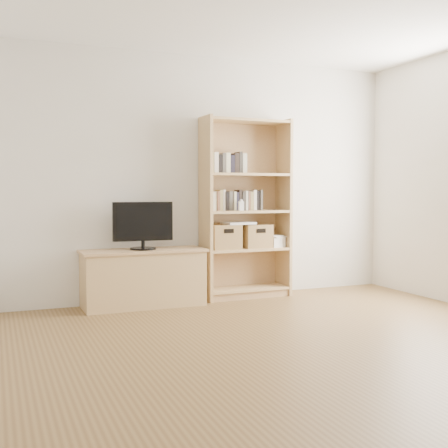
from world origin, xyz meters
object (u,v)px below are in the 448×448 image
basket_left (224,237)px  baby_monitor (241,206)px  tv_stand (143,279)px  bookshelf (246,208)px  television (143,226)px  basket_right (256,236)px  laptop (238,223)px

basket_left → baby_monitor: bearing=-33.2°
tv_stand → bookshelf: 1.35m
television → basket_right: bearing=4.8°
baby_monitor → laptop: (0.01, 0.09, -0.19)m
tv_stand → basket_left: 0.98m
tv_stand → basket_left: bearing=2.2°
basket_left → laptop: size_ratio=0.97×
baby_monitor → basket_left: size_ratio=0.31×
bookshelf → laptop: (-0.10, -0.02, -0.16)m
bookshelf → television: size_ratio=3.23×
baby_monitor → basket_right: (0.23, 0.11, -0.33)m
television → basket_left: bearing=5.3°
basket_right → tv_stand: bearing=-179.1°
basket_right → laptop: (-0.22, -0.02, 0.15)m
basket_right → baby_monitor: bearing=-155.8°
bookshelf → basket_right: (0.12, -0.00, -0.31)m
bookshelf → baby_monitor: bearing=-135.0°
television → laptop: 1.06m
tv_stand → television: bearing=0.0°
basket_right → laptop: bearing=-176.9°
television → laptop: bearing=4.4°
tv_stand → bookshelf: bookshelf is taller
television → basket_left: 0.91m
tv_stand → baby_monitor: 1.28m
basket_left → bookshelf: bearing=2.2°
bookshelf → laptop: bookshelf is taller
basket_left → basket_right: size_ratio=1.03×
bookshelf → television: bearing=-178.5°
television → basket_left: television is taller
baby_monitor → basket_left: 0.38m
tv_stand → laptop: bearing=1.3°
television → baby_monitor: size_ratio=6.05×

